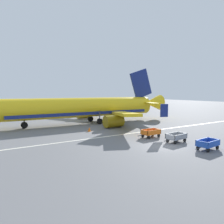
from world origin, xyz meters
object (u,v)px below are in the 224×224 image
object	(u,v)px
airplane	(88,108)
baggage_cart_third_in_row	(176,137)
baggage_cart_fourth_in_row	(151,133)
traffic_cone_near_plane	(89,129)
baggage_cart_second_in_row	(208,144)

from	to	relation	value
airplane	baggage_cart_third_in_row	distance (m)	19.83
airplane	baggage_cart_fourth_in_row	world-z (taller)	airplane
traffic_cone_near_plane	baggage_cart_third_in_row	bearing A→B (deg)	-62.81
airplane	traffic_cone_near_plane	distance (m)	8.84
airplane	baggage_cart_second_in_row	xyz separation A→B (m)	(2.94, -23.51, -2.45)
airplane	baggage_cart_fourth_in_row	size ratio (longest dim) A/B	10.52
baggage_cart_third_in_row	baggage_cart_fourth_in_row	xyz separation A→B (m)	(-0.77, 3.69, 0.00)
baggage_cart_fourth_in_row	baggage_cart_third_in_row	bearing A→B (deg)	-78.17
baggage_cart_second_in_row	baggage_cart_third_in_row	xyz separation A→B (m)	(-0.25, 4.02, 0.00)
baggage_cart_third_in_row	baggage_cart_fourth_in_row	world-z (taller)	same
baggage_cart_second_in_row	airplane	bearing A→B (deg)	97.12
baggage_cart_second_in_row	baggage_cart_third_in_row	size ratio (longest dim) A/B	1.00
baggage_cart_second_in_row	baggage_cart_fourth_in_row	xyz separation A→B (m)	(-1.03, 7.71, 0.00)
baggage_cart_second_in_row	baggage_cart_fourth_in_row	size ratio (longest dim) A/B	1.01
baggage_cart_second_in_row	traffic_cone_near_plane	xyz separation A→B (m)	(-6.32, 15.81, -0.26)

